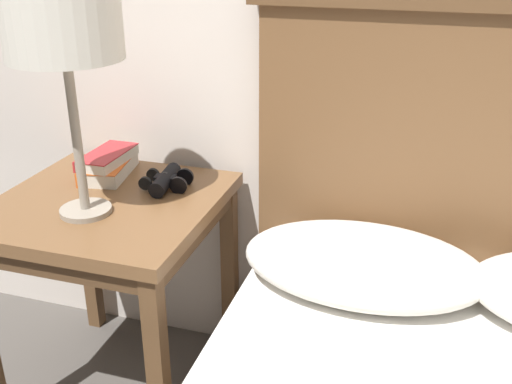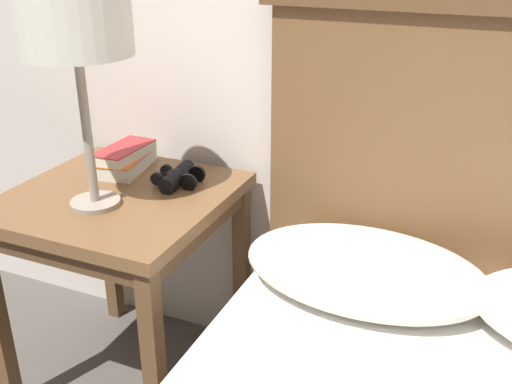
{
  "view_description": "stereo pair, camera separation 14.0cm",
  "coord_description": "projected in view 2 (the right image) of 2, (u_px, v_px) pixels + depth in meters",
  "views": [
    {
      "loc": [
        0.18,
        -0.7,
        1.3
      ],
      "look_at": [
        -0.2,
        0.52,
        0.74
      ],
      "focal_mm": 42.0,
      "sensor_mm": 36.0,
      "label": 1
    },
    {
      "loc": [
        0.31,
        -0.65,
        1.3
      ],
      "look_at": [
        -0.2,
        0.52,
        0.74
      ],
      "focal_mm": 42.0,
      "sensor_mm": 36.0,
      "label": 2
    }
  ],
  "objects": [
    {
      "name": "binoculars_pair",
      "position": [
        178.0,
        176.0,
        1.69
      ],
      "size": [
        0.15,
        0.16,
        0.05
      ],
      "color": "black",
      "rests_on": "nightstand"
    },
    {
      "name": "book_stacked_on_top",
      "position": [
        124.0,
        152.0,
        1.77
      ],
      "size": [
        0.1,
        0.2,
        0.03
      ],
      "color": "silver",
      "rests_on": "book_on_nightstand"
    },
    {
      "name": "book_on_nightstand",
      "position": [
        125.0,
        162.0,
        1.79
      ],
      "size": [
        0.15,
        0.23,
        0.04
      ],
      "color": "silver",
      "rests_on": "nightstand"
    },
    {
      "name": "table_lamp",
      "position": [
        75.0,
        29.0,
        1.39
      ],
      "size": [
        0.27,
        0.27,
        0.54
      ],
      "color": "gray",
      "rests_on": "nightstand"
    },
    {
      "name": "nightstand",
      "position": [
        120.0,
        220.0,
        1.67
      ],
      "size": [
        0.58,
        0.58,
        0.64
      ],
      "color": "brown",
      "rests_on": "ground_plane"
    }
  ]
}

